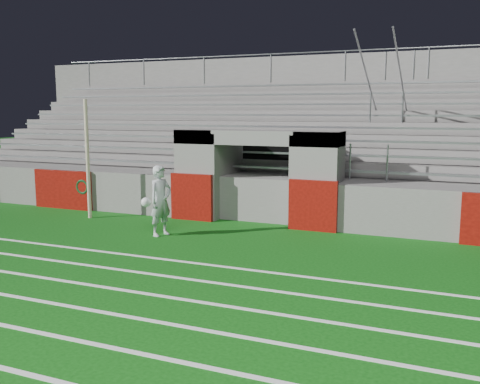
% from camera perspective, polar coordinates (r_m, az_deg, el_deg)
% --- Properties ---
extents(ground, '(90.00, 90.00, 0.00)m').
position_cam_1_polar(ground, '(12.27, -4.17, -6.20)').
color(ground, '#0C4B0D').
rests_on(ground, ground).
extents(field_post, '(0.11, 0.11, 3.47)m').
position_cam_1_polar(field_post, '(16.24, -15.94, 3.36)').
color(field_post, beige).
rests_on(field_post, ground).
extents(field_markings, '(28.00, 8.09, 0.01)m').
position_cam_1_polar(field_markings, '(8.37, -20.46, -13.91)').
color(field_markings, white).
rests_on(field_markings, ground).
extents(stadium_structure, '(26.00, 8.48, 5.42)m').
position_cam_1_polar(stadium_structure, '(19.36, 6.61, 3.72)').
color(stadium_structure, slate).
rests_on(stadium_structure, ground).
extents(goalkeeper_with_ball, '(0.69, 0.77, 1.79)m').
position_cam_1_polar(goalkeeper_with_ball, '(13.63, -8.50, -0.93)').
color(goalkeeper_with_ball, silver).
rests_on(goalkeeper_with_ball, ground).
extents(hose_coil, '(0.52, 0.15, 0.56)m').
position_cam_1_polar(hose_coil, '(17.63, -16.39, 0.44)').
color(hose_coil, '#0C3F18').
rests_on(hose_coil, ground).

